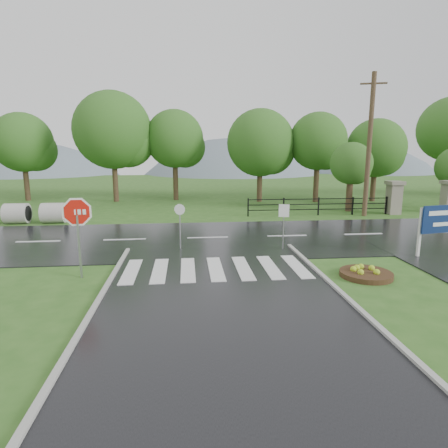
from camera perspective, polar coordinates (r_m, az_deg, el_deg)
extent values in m
plane|color=#305D1F|center=(9.04, 1.33, -16.92)|extent=(120.00, 120.00, 0.00)
cube|color=black|center=(18.44, -2.50, -2.21)|extent=(90.00, 8.00, 0.04)
cube|color=silver|center=(13.73, -13.96, -6.99)|extent=(0.50, 2.80, 0.02)
cube|color=silver|center=(13.62, -9.76, -6.97)|extent=(0.50, 2.80, 0.02)
cube|color=silver|center=(13.58, -5.52, -6.90)|extent=(0.50, 2.80, 0.02)
cube|color=silver|center=(13.62, -1.28, -6.80)|extent=(0.50, 2.80, 0.02)
cube|color=silver|center=(13.73, 2.91, -6.67)|extent=(0.50, 2.80, 0.02)
cube|color=silver|center=(13.91, 7.02, -6.50)|extent=(0.50, 2.80, 0.02)
cube|color=silver|center=(14.16, 10.99, -6.30)|extent=(0.50, 2.80, 0.02)
cube|color=gray|center=(27.91, 24.44, 3.44)|extent=(0.80, 0.80, 2.00)
cube|color=#6B6659|center=(27.80, 24.63, 5.72)|extent=(1.00, 1.00, 0.24)
cube|color=black|center=(25.76, 14.17, 2.19)|extent=(9.50, 0.05, 0.05)
cube|color=black|center=(25.71, 14.21, 2.96)|extent=(9.50, 0.05, 0.05)
cube|color=black|center=(25.66, 14.25, 3.73)|extent=(9.50, 0.05, 0.05)
cube|color=black|center=(24.52, 3.69, 2.54)|extent=(0.08, 0.08, 1.20)
cube|color=black|center=(27.71, 23.48, 2.63)|extent=(0.08, 0.08, 1.20)
sphere|color=slate|center=(79.96, -25.37, -3.46)|extent=(40.00, 40.00, 40.00)
sphere|color=slate|center=(76.56, 1.22, -5.21)|extent=(48.00, 48.00, 48.00)
sphere|color=slate|center=(83.56, 20.67, -1.49)|extent=(36.00, 36.00, 36.00)
cylinder|color=#9E9B93|center=(25.27, -29.03, 1.41)|extent=(1.30, 1.20, 1.20)
cylinder|color=#9E9B93|center=(24.52, -24.52, 1.55)|extent=(1.30, 1.20, 1.20)
cube|color=#939399|center=(13.45, -21.16, -3.28)|extent=(0.06, 0.06, 2.16)
cylinder|color=white|center=(13.23, -21.50, 1.72)|extent=(1.29, 0.12, 1.30)
cylinder|color=red|center=(13.22, -21.52, 1.72)|extent=(1.13, 0.12, 1.13)
cube|color=silver|center=(16.90, 27.67, -1.20)|extent=(0.12, 0.12, 2.03)
cube|color=#0C1E4E|center=(17.45, 30.89, 0.70)|extent=(2.40, 0.50, 1.12)
cube|color=white|center=(17.45, 30.89, 0.03)|extent=(1.40, 0.27, 0.15)
cylinder|color=#332111|center=(13.82, 20.81, -7.16)|extent=(1.76, 1.76, 0.18)
cube|color=#939399|center=(16.32, 9.03, -0.72)|extent=(0.04, 0.04, 1.88)
cube|color=white|center=(16.16, 9.13, 2.02)|extent=(0.44, 0.13, 0.55)
cylinder|color=#939399|center=(16.28, -6.71, -0.70)|extent=(0.06, 0.06, 1.87)
cylinder|color=white|center=(16.11, -6.78, 2.22)|extent=(0.46, 0.14, 0.47)
cylinder|color=#473523|center=(26.19, 21.24, 10.99)|extent=(0.30, 0.30, 9.06)
cube|color=brown|center=(26.51, 21.85, 19.27)|extent=(1.57, 0.56, 0.10)
cylinder|color=#3D2B1C|center=(28.05, 18.57, 4.73)|extent=(0.44, 0.44, 2.82)
sphere|color=#2A5D1C|center=(27.92, 18.82, 8.75)|extent=(2.92, 2.92, 2.92)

